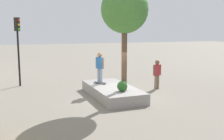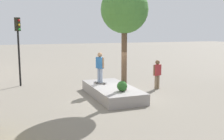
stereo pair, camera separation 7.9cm
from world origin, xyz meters
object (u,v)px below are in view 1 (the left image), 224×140
(planter_ledge, at_px, (112,91))
(plaza_tree, at_px, (125,10))
(skateboard, at_px, (100,83))
(skateboarder, at_px, (100,65))
(bystander_watching, at_px, (157,72))
(traffic_light_corner, at_px, (18,40))

(planter_ledge, xyz_separation_m, plaza_tree, (-1.06, -0.25, 4.26))
(planter_ledge, bearing_deg, skateboard, 22.44)
(skateboard, relative_size, skateboarder, 0.44)
(skateboarder, xyz_separation_m, bystander_watching, (-0.14, -3.66, -0.60))
(planter_ledge, height_order, plaza_tree, plaza_tree)
(skateboard, distance_m, bystander_watching, 3.68)
(skateboard, bearing_deg, bystander_watching, -92.23)
(bystander_watching, bearing_deg, traffic_light_corner, 63.32)
(plaza_tree, relative_size, traffic_light_corner, 1.18)
(planter_ledge, xyz_separation_m, traffic_light_corner, (4.73, 4.58, 2.72))
(skateboarder, height_order, bystander_watching, skateboarder)
(planter_ledge, distance_m, skateboard, 1.05)
(plaza_tree, xyz_separation_m, bystander_watching, (1.84, -3.03, -3.51))
(planter_ledge, xyz_separation_m, skateboard, (0.92, 0.38, 0.34))
(planter_ledge, relative_size, skateboarder, 2.73)
(bystander_watching, bearing_deg, plaza_tree, 121.28)
(plaza_tree, bearing_deg, traffic_light_corner, 39.79)
(bystander_watching, bearing_deg, planter_ledge, 103.38)
(planter_ledge, bearing_deg, bystander_watching, -76.62)
(skateboarder, bearing_deg, planter_ledge, -157.56)
(plaza_tree, relative_size, skateboarder, 3.02)
(skateboarder, bearing_deg, plaza_tree, -162.49)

